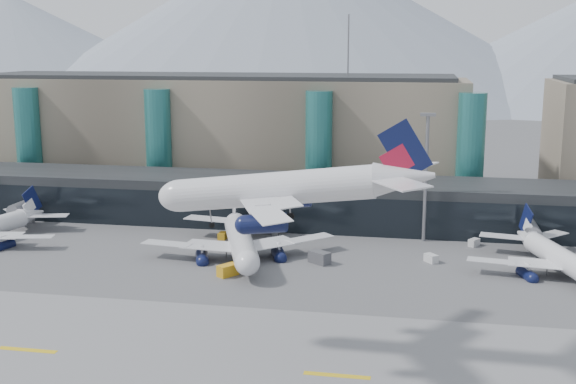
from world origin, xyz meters
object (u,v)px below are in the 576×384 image
object	(u,v)px
jet_parked_mid	(239,230)
veh_d	(474,242)
veh_b	(223,236)
veh_c	(320,257)
veh_g	(431,258)
lightmast_mid	(426,170)
veh_h	(228,270)
hero_jet	(302,179)
jet_parked_right	(554,249)

from	to	relation	value
jet_parked_mid	veh_d	xyz separation A→B (m)	(43.76, 13.54, -3.91)
veh_b	veh_d	world-z (taller)	veh_d
jet_parked_mid	veh_c	world-z (taller)	jet_parked_mid
jet_parked_mid	veh_g	distance (m)	35.66
veh_d	veh_g	xyz separation A→B (m)	(-8.34, -12.47, 0.03)
lightmast_mid	veh_c	world-z (taller)	lightmast_mid
lightmast_mid	veh_b	bearing A→B (deg)	-171.34
veh_b	veh_h	bearing A→B (deg)	-160.66
veh_h	veh_c	bearing A→B (deg)	-19.14
veh_g	lightmast_mid	bearing A→B (deg)	147.13
lightmast_mid	hero_jet	size ratio (longest dim) A/B	0.72
veh_b	veh_h	xyz separation A→B (m)	(7.21, -22.63, 0.28)
jet_parked_right	veh_g	xyz separation A→B (m)	(-20.76, 1.26, -3.27)
lightmast_mid	jet_parked_mid	xyz separation A→B (m)	(-34.05, -15.54, -9.80)
jet_parked_mid	veh_h	xyz separation A→B (m)	(1.37, -13.16, -3.64)
veh_d	veh_h	bearing A→B (deg)	155.24
hero_jet	jet_parked_right	size ratio (longest dim) A/B	1.08
hero_jet	veh_h	size ratio (longest dim) A/B	10.09
lightmast_mid	hero_jet	bearing A→B (deg)	-104.34
jet_parked_right	hero_jet	bearing A→B (deg)	121.93
lightmast_mid	jet_parked_right	xyz separation A→B (m)	(22.14, -15.73, -10.42)
veh_c	veh_h	world-z (taller)	veh_c
hero_jet	veh_d	distance (m)	65.71
jet_parked_right	veh_c	bearing A→B (deg)	77.07
jet_parked_right	veh_c	xyz separation A→B (m)	(-40.49, -3.05, -2.91)
jet_parked_mid	veh_b	bearing A→B (deg)	12.79
veh_b	jet_parked_mid	bearing A→B (deg)	-146.66
jet_parked_right	veh_b	distance (m)	62.87
hero_jet	veh_h	xyz separation A→B (m)	(-17.66, 30.02, -21.83)
veh_c	veh_g	distance (m)	20.21
hero_jet	veh_g	distance (m)	52.11
jet_parked_right	veh_b	size ratio (longest dim) A/B	13.61
veh_b	veh_g	xyz separation A→B (m)	(41.27, -8.39, 0.04)
hero_jet	veh_b	distance (m)	62.29
jet_parked_right	veh_h	bearing A→B (deg)	86.08
veh_c	veh_g	size ratio (longest dim) A/B	1.56
hero_jet	jet_parked_right	bearing A→B (deg)	52.15
veh_c	jet_parked_mid	bearing A→B (deg)	-155.72
lightmast_mid	veh_g	xyz separation A→B (m)	(1.38, -14.47, -13.68)
jet_parked_right	veh_h	xyz separation A→B (m)	(-54.82, -12.98, -3.02)
lightmast_mid	veh_b	world-z (taller)	lightmast_mid
lightmast_mid	hero_jet	distance (m)	61.19
hero_jet	veh_g	world-z (taller)	hero_jet
hero_jet	veh_d	xyz separation A→B (m)	(24.73, 56.73, -22.10)
jet_parked_mid	veh_c	xyz separation A→B (m)	(15.69, -3.24, -3.53)
jet_parked_mid	jet_parked_right	size ratio (longest dim) A/B	1.15
veh_b	veh_c	bearing A→B (deg)	-118.88
jet_parked_right	veh_g	distance (m)	21.05
hero_jet	veh_c	distance (m)	45.59
hero_jet	jet_parked_right	distance (m)	59.86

